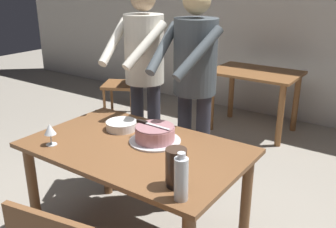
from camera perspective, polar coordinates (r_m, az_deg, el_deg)
name	(u,v)px	position (r m, az deg, el deg)	size (l,w,h in m)	color
back_wall	(295,14)	(5.02, 18.88, 14.26)	(10.00, 0.12, 2.70)	beige
main_dining_table	(136,162)	(2.47, -4.91, -7.36)	(1.41, 0.87, 0.75)	brown
cake_on_platter	(155,135)	(2.44, -2.01, -3.16)	(0.34, 0.34, 0.11)	silver
cake_knife	(146,123)	(2.46, -3.33, -1.38)	(0.27, 0.03, 0.02)	silver
plate_stack	(122,125)	(2.67, -7.10, -1.73)	(0.22, 0.22, 0.06)	white
wine_glass_near	(50,130)	(2.50, -17.58, -2.34)	(0.08, 0.08, 0.14)	silver
water_bottle	(181,178)	(1.81, 2.03, -9.79)	(0.07, 0.07, 0.25)	silver
hurricane_lamp	(176,167)	(1.92, 1.23, -8.17)	(0.11, 0.11, 0.21)	black
person_cutting_cake	(194,77)	(2.78, 4.02, 5.66)	(0.47, 0.56, 1.72)	#2D2D38
person_standing_beside	(144,68)	(3.08, -3.71, 7.08)	(0.47, 0.55, 1.72)	#2D2D38
background_table	(255,85)	(4.56, 13.13, 4.39)	(1.00, 0.70, 0.74)	brown
background_chair_1	(126,80)	(4.99, -6.43, 5.11)	(0.60, 0.60, 0.90)	brown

